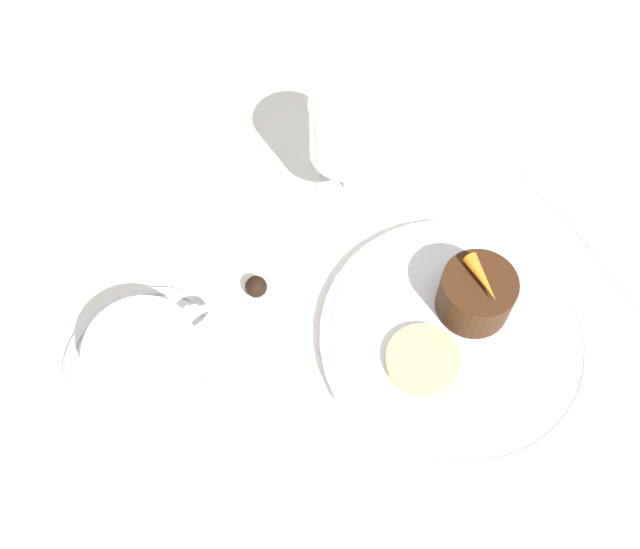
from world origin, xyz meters
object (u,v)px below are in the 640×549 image
dessert_cake (473,291)px  dinner_plate (456,338)px  fork (570,218)px  coffee_cup (145,357)px  wine_glass (349,133)px

dessert_cake → dinner_plate: bearing=-151.1°
fork → coffee_cup: bearing=163.4°
wine_glass → coffee_cup: bearing=-169.9°
dinner_plate → wine_glass: 0.22m
dinner_plate → coffee_cup: coffee_cup is taller
dinner_plate → dessert_cake: bearing=28.9°
dinner_plate → fork: size_ratio=1.36×
dinner_plate → dessert_cake: dessert_cake is taller
dinner_plate → coffee_cup: bearing=147.6°
wine_glass → fork: (0.15, -0.18, -0.09)m
coffee_cup → dinner_plate: bearing=-32.4°
dinner_plate → coffee_cup: (-0.24, 0.15, 0.03)m
fork → dessert_cake: 0.16m
coffee_cup → wine_glass: (0.27, 0.05, 0.05)m
coffee_cup → wine_glass: bearing=10.1°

